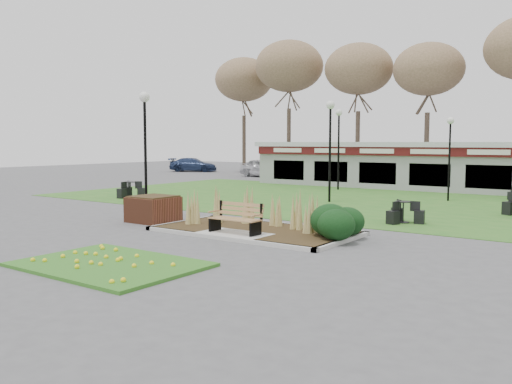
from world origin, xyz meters
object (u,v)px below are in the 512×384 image
Objects in this scene: lamp_post_mid_left at (330,129)px; lamp_post_far_right at (450,140)px; car_silver at (263,168)px; car_blue at (193,165)px; park_bench at (237,218)px; lamp_post_near_left at (145,126)px; bistro_set_d at (403,216)px; bistro_set_a at (131,192)px; car_black at (295,168)px; brick_planter at (153,209)px; lamp_post_far_left at (339,131)px; food_pavilion at (437,166)px.

lamp_post_mid_left is 1.18× the size of lamp_post_far_right.
lamp_post_mid_left is 1.09× the size of car_silver.
car_blue is at bearing 87.99° from car_silver.
park_bench is 6.27m from lamp_post_near_left.
park_bench is 37.30m from car_blue.
park_bench is 6.48m from bistro_set_d.
car_silver is at bearing 151.06° from lamp_post_far_right.
lamp_post_mid_left reaches higher than bistro_set_a.
park_bench is 14.42m from lamp_post_far_right.
lamp_post_near_left is 10.09m from bistro_set_d.
bistro_set_d is 26.31m from car_silver.
car_black is at bearing 143.67° from lamp_post_far_right.
park_bench is at bearing -99.34° from lamp_post_far_right.
brick_planter is 16.12m from lamp_post_far_left.
lamp_post_mid_left is (2.19, 9.45, 3.06)m from brick_planter.
lamp_post_far_right is at bearing -19.19° from lamp_post_far_left.
car_blue is (-14.33, 20.67, 0.39)m from bistro_set_a.
park_bench is 28.69m from car_silver.
lamp_post_far_right is 2.90× the size of bistro_set_d.
lamp_post_near_left is at bearing -121.28° from lamp_post_far_right.
bistro_set_a is at bearing 160.91° from car_black.
lamp_post_far_right is (7.71, 12.68, -0.49)m from lamp_post_near_left.
lamp_post_far_right is 8.83m from bistro_set_d.
lamp_post_near_left is 1.02× the size of car_blue.
car_black is at bearing 110.29° from brick_planter.
brick_planter is 25.86m from car_silver.
food_pavilion is 26.95m from car_blue.
brick_planter is 9.01m from bistro_set_a.
lamp_post_far_left is 1.09× the size of car_silver.
brick_planter is 0.31× the size of lamp_post_far_left.
park_bench is 0.36× the size of lamp_post_near_left.
car_silver is (-10.33, 22.65, -2.72)m from lamp_post_near_left.
park_bench is 1.20× the size of bistro_set_d.
car_blue reaches higher than bistro_set_a.
park_bench is 1.11× the size of bistro_set_a.
lamp_post_near_left is 9.41m from lamp_post_mid_left.
lamp_post_far_right reaches higher than park_bench.
lamp_post_far_left is (0.41, 15.22, 0.06)m from lamp_post_near_left.
car_silver reaches higher than car_blue.
lamp_post_mid_left is 19.51m from car_silver.
car_silver is at bearing 134.40° from lamp_post_mid_left.
park_bench is 0.37× the size of car_black.
lamp_post_mid_left is 5.95m from lamp_post_far_right.
food_pavilion is (0.00, 19.71, 0.89)m from park_bench.
lamp_post_mid_left is 7.73m from bistro_set_d.
brick_planter is 0.06× the size of food_pavilion.
bistro_set_a is 0.33× the size of car_black.
brick_planter is 33.80m from car_blue.
lamp_post_mid_left is 3.43× the size of bistro_set_d.
car_silver is (-15.73, 4.28, -0.72)m from food_pavilion.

